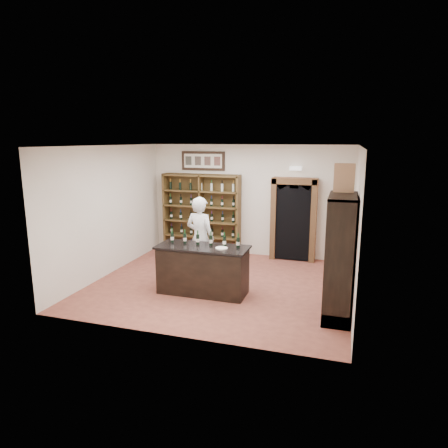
% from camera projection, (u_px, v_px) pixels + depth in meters
% --- Properties ---
extents(floor, '(5.50, 5.50, 0.00)m').
position_uv_depth(floor, '(221.00, 284.00, 8.82)').
color(floor, '#9C513E').
rests_on(floor, ground).
extents(ceiling, '(5.50, 5.50, 0.00)m').
position_uv_depth(ceiling, '(221.00, 146.00, 8.20)').
color(ceiling, white).
rests_on(ceiling, wall_back).
extents(wall_back, '(5.50, 0.04, 3.00)m').
position_uv_depth(wall_back, '(249.00, 201.00, 10.84)').
color(wall_back, silver).
rests_on(wall_back, ground).
extents(wall_left, '(0.04, 5.00, 3.00)m').
position_uv_depth(wall_left, '(109.00, 211.00, 9.31)').
color(wall_left, silver).
rests_on(wall_left, ground).
extents(wall_right, '(0.04, 5.00, 3.00)m').
position_uv_depth(wall_right, '(356.00, 225.00, 7.71)').
color(wall_right, silver).
rests_on(wall_right, ground).
extents(wine_shelf, '(2.20, 0.38, 2.20)m').
position_uv_depth(wine_shelf, '(202.00, 213.00, 11.15)').
color(wine_shelf, brown).
rests_on(wine_shelf, ground).
extents(framed_picture, '(1.25, 0.04, 0.52)m').
position_uv_depth(framed_picture, '(203.00, 161.00, 10.97)').
color(framed_picture, black).
rests_on(framed_picture, wall_back).
extents(arched_doorway, '(1.17, 0.35, 2.17)m').
position_uv_depth(arched_doorway, '(294.00, 217.00, 10.40)').
color(arched_doorway, black).
rests_on(arched_doorway, ground).
extents(emergency_light, '(0.30, 0.10, 0.10)m').
position_uv_depth(emergency_light, '(296.00, 168.00, 10.22)').
color(emergency_light, white).
rests_on(emergency_light, wall_back).
extents(tasting_counter, '(1.88, 0.78, 1.00)m').
position_uv_depth(tasting_counter, '(203.00, 270.00, 8.21)').
color(tasting_counter, black).
rests_on(tasting_counter, ground).
extents(counter_bottle_0, '(0.07, 0.07, 0.30)m').
position_uv_depth(counter_bottle_0, '(172.00, 237.00, 8.39)').
color(counter_bottle_0, black).
rests_on(counter_bottle_0, tasting_counter).
extents(counter_bottle_1, '(0.07, 0.07, 0.30)m').
position_uv_depth(counter_bottle_1, '(185.00, 238.00, 8.31)').
color(counter_bottle_1, black).
rests_on(counter_bottle_1, tasting_counter).
extents(counter_bottle_2, '(0.07, 0.07, 0.30)m').
position_uv_depth(counter_bottle_2, '(198.00, 239.00, 8.23)').
color(counter_bottle_2, black).
rests_on(counter_bottle_2, tasting_counter).
extents(counter_bottle_3, '(0.07, 0.07, 0.30)m').
position_uv_depth(counter_bottle_3, '(211.00, 240.00, 8.14)').
color(counter_bottle_3, black).
rests_on(counter_bottle_3, tasting_counter).
extents(counter_bottle_4, '(0.07, 0.07, 0.30)m').
position_uv_depth(counter_bottle_4, '(224.00, 241.00, 8.06)').
color(counter_bottle_4, black).
rests_on(counter_bottle_4, tasting_counter).
extents(counter_bottle_5, '(0.07, 0.07, 0.30)m').
position_uv_depth(counter_bottle_5, '(238.00, 243.00, 7.98)').
color(counter_bottle_5, black).
rests_on(counter_bottle_5, tasting_counter).
extents(side_cabinet, '(0.48, 1.20, 2.20)m').
position_uv_depth(side_cabinet, '(341.00, 276.00, 7.09)').
color(side_cabinet, black).
rests_on(side_cabinet, ground).
extents(shopkeeper, '(0.76, 0.58, 1.89)m').
position_uv_depth(shopkeeper, '(200.00, 238.00, 9.00)').
color(shopkeeper, white).
rests_on(shopkeeper, ground).
extents(plate, '(0.24, 0.24, 0.02)m').
position_uv_depth(plate, '(222.00, 248.00, 7.93)').
color(plate, silver).
rests_on(plate, tasting_counter).
extents(wine_crate, '(0.37, 0.16, 0.51)m').
position_uv_depth(wine_crate, '(344.00, 178.00, 7.12)').
color(wine_crate, '#A87959').
rests_on(wine_crate, side_cabinet).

